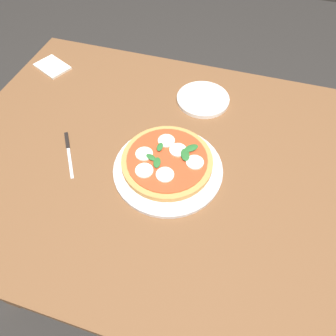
{
  "coord_description": "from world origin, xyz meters",
  "views": [
    {
      "loc": [
        0.16,
        -0.54,
        1.49
      ],
      "look_at": [
        0.01,
        -0.04,
        0.77
      ],
      "focal_mm": 32.61,
      "sensor_mm": 36.0,
      "label": 1
    }
  ],
  "objects_px": {
    "dining_table": "(169,178)",
    "napkin": "(52,67)",
    "serving_tray": "(168,169)",
    "knife": "(68,149)",
    "pizza": "(167,160)",
    "plate_white": "(203,99)"
  },
  "relations": [
    {
      "from": "pizza",
      "to": "knife",
      "type": "bearing_deg",
      "value": -174.68
    },
    {
      "from": "dining_table",
      "to": "knife",
      "type": "relative_size",
      "value": 8.58
    },
    {
      "from": "dining_table",
      "to": "serving_tray",
      "type": "height_order",
      "value": "serving_tray"
    },
    {
      "from": "dining_table",
      "to": "serving_tray",
      "type": "distance_m",
      "value": 0.11
    },
    {
      "from": "plate_white",
      "to": "pizza",
      "type": "bearing_deg",
      "value": -96.99
    },
    {
      "from": "pizza",
      "to": "knife",
      "type": "relative_size",
      "value": 1.69
    },
    {
      "from": "dining_table",
      "to": "napkin",
      "type": "relative_size",
      "value": 10.48
    },
    {
      "from": "serving_tray",
      "to": "dining_table",
      "type": "bearing_deg",
      "value": 100.98
    },
    {
      "from": "serving_tray",
      "to": "pizza",
      "type": "distance_m",
      "value": 0.02
    },
    {
      "from": "plate_white",
      "to": "napkin",
      "type": "height_order",
      "value": "plate_white"
    },
    {
      "from": "serving_tray",
      "to": "knife",
      "type": "xyz_separation_m",
      "value": [
        -0.32,
        -0.01,
        -0.0
      ]
    },
    {
      "from": "serving_tray",
      "to": "plate_white",
      "type": "xyz_separation_m",
      "value": [
        0.03,
        0.33,
        0.0
      ]
    },
    {
      "from": "dining_table",
      "to": "serving_tray",
      "type": "xyz_separation_m",
      "value": [
        0.01,
        -0.04,
        0.11
      ]
    },
    {
      "from": "dining_table",
      "to": "napkin",
      "type": "distance_m",
      "value": 0.66
    },
    {
      "from": "dining_table",
      "to": "pizza",
      "type": "distance_m",
      "value": 0.12
    },
    {
      "from": "dining_table",
      "to": "napkin",
      "type": "height_order",
      "value": "napkin"
    },
    {
      "from": "serving_tray",
      "to": "napkin",
      "type": "xyz_separation_m",
      "value": [
        -0.58,
        0.34,
        -0.0
      ]
    },
    {
      "from": "serving_tray",
      "to": "pizza",
      "type": "height_order",
      "value": "pizza"
    },
    {
      "from": "dining_table",
      "to": "plate_white",
      "type": "distance_m",
      "value": 0.31
    },
    {
      "from": "dining_table",
      "to": "knife",
      "type": "height_order",
      "value": "knife"
    },
    {
      "from": "dining_table",
      "to": "pizza",
      "type": "xyz_separation_m",
      "value": [
        -0.0,
        -0.02,
        0.12
      ]
    },
    {
      "from": "dining_table",
      "to": "knife",
      "type": "distance_m",
      "value": 0.33
    }
  ]
}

